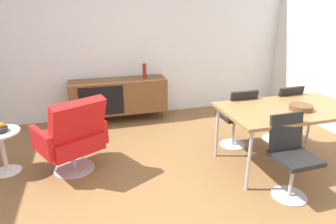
% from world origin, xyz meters
% --- Properties ---
extents(ground_plane, '(8.32, 8.32, 0.00)m').
position_xyz_m(ground_plane, '(0.00, 0.00, 0.00)').
color(ground_plane, brown).
extents(wall_back, '(6.80, 0.12, 2.80)m').
position_xyz_m(wall_back, '(0.00, 2.60, 1.40)').
color(wall_back, white).
rests_on(wall_back, ground_plane).
extents(sideboard, '(1.60, 0.45, 0.72)m').
position_xyz_m(sideboard, '(-0.01, 2.30, 0.44)').
color(sideboard, brown).
rests_on(sideboard, ground_plane).
extents(vase_cobalt, '(0.07, 0.07, 0.25)m').
position_xyz_m(vase_cobalt, '(0.45, 2.30, 0.84)').
color(vase_cobalt, maroon).
rests_on(vase_cobalt, sideboard).
extents(dining_table, '(1.60, 0.90, 0.74)m').
position_xyz_m(dining_table, '(1.76, 0.26, 0.70)').
color(dining_table, olive).
rests_on(dining_table, ground_plane).
extents(wooden_bowl_on_table, '(0.26, 0.26, 0.06)m').
position_xyz_m(wooden_bowl_on_table, '(1.85, 0.16, 0.77)').
color(wooden_bowl_on_table, brown).
rests_on(wooden_bowl_on_table, dining_table).
extents(dining_chair_front_left, '(0.41, 0.43, 0.86)m').
position_xyz_m(dining_chair_front_left, '(1.41, -0.30, 0.47)').
color(dining_chair_front_left, black).
rests_on(dining_chair_front_left, ground_plane).
extents(dining_chair_back_left, '(0.40, 0.43, 0.86)m').
position_xyz_m(dining_chair_back_left, '(1.42, 0.82, 0.47)').
color(dining_chair_back_left, black).
rests_on(dining_chair_back_left, ground_plane).
extents(dining_chair_back_right, '(0.42, 0.44, 0.86)m').
position_xyz_m(dining_chair_back_right, '(2.12, 0.82, 0.47)').
color(dining_chair_back_right, black).
rests_on(dining_chair_back_right, ground_plane).
extents(lounge_chair_red, '(0.87, 0.86, 0.95)m').
position_xyz_m(lounge_chair_red, '(-0.72, 0.77, 0.47)').
color(lounge_chair_red, red).
rests_on(lounge_chair_red, ground_plane).
extents(side_table_round, '(0.44, 0.44, 0.52)m').
position_xyz_m(side_table_round, '(-1.53, 1.00, 0.32)').
color(side_table_round, white).
rests_on(side_table_round, ground_plane).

